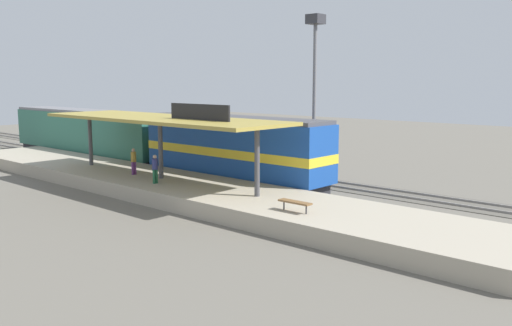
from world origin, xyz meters
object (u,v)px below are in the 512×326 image
(person_waiting, at_px, (134,160))
(person_walking, at_px, (155,168))
(light_mast, at_px, (315,60))
(passenger_carriage_single, at_px, (87,134))
(platform_bench, at_px, (295,202))
(freight_car, at_px, (201,141))
(locomotive, at_px, (234,150))

(person_waiting, relative_size, person_walking, 1.00)
(light_mast, bearing_deg, passenger_carriage_single, 112.51)
(platform_bench, height_order, freight_car, freight_car)
(platform_bench, distance_m, light_mast, 17.89)
(locomotive, relative_size, person_waiting, 8.44)
(passenger_carriage_single, xyz_separation_m, person_walking, (-5.95, -17.32, -0.46))
(person_waiting, bearing_deg, locomotive, -40.02)
(passenger_carriage_single, relative_size, person_walking, 11.70)
(platform_bench, relative_size, person_walking, 0.99)
(light_mast, height_order, person_waiting, light_mast)
(passenger_carriage_single, relative_size, freight_car, 1.67)
(person_waiting, height_order, person_walking, same)
(passenger_carriage_single, distance_m, person_waiting, 14.70)
(passenger_carriage_single, xyz_separation_m, light_mast, (7.80, -18.82, 6.08))
(passenger_carriage_single, xyz_separation_m, freight_car, (4.60, -9.72, -0.34))
(passenger_carriage_single, bearing_deg, light_mast, -67.49)
(platform_bench, distance_m, passenger_carriage_single, 28.41)
(locomotive, xyz_separation_m, light_mast, (7.80, -0.82, 5.99))
(light_mast, distance_m, person_waiting, 15.19)
(person_walking, bearing_deg, light_mast, -6.24)
(locomotive, height_order, person_walking, locomotive)
(person_waiting, bearing_deg, platform_bench, -94.24)
(locomotive, distance_m, passenger_carriage_single, 18.00)
(platform_bench, height_order, locomotive, locomotive)
(locomotive, bearing_deg, passenger_carriage_single, 90.00)
(locomotive, relative_size, light_mast, 1.23)
(locomotive, relative_size, freight_car, 1.20)
(passenger_carriage_single, height_order, person_waiting, passenger_carriage_single)
(freight_car, xyz_separation_m, person_waiting, (-9.57, -4.11, -0.12))
(locomotive, bearing_deg, platform_bench, -121.60)
(platform_bench, bearing_deg, freight_car, 59.55)
(platform_bench, distance_m, freight_car, 20.93)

